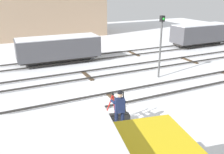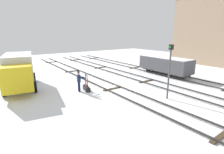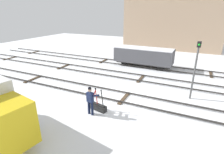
# 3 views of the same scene
# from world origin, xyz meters

# --- Properties ---
(ground_plane) EXTENTS (60.00, 60.00, 0.00)m
(ground_plane) POSITION_xyz_m (0.00, 0.00, 0.00)
(ground_plane) COLOR white
(track_main_line) EXTENTS (44.00, 1.94, 0.18)m
(track_main_line) POSITION_xyz_m (0.00, 0.00, 0.11)
(track_main_line) COLOR #2D2B28
(track_main_line) RESTS_ON ground_plane
(track_siding_near) EXTENTS (44.00, 1.94, 0.18)m
(track_siding_near) POSITION_xyz_m (0.00, 4.19, 0.11)
(track_siding_near) COLOR #2D2B28
(track_siding_near) RESTS_ON ground_plane
(track_siding_far) EXTENTS (44.00, 1.94, 0.18)m
(track_siding_far) POSITION_xyz_m (0.00, 8.13, 0.11)
(track_siding_far) COLOR #2D2B28
(track_siding_far) RESTS_ON ground_plane
(switch_lever_frame) EXTENTS (1.29, 0.61, 1.45)m
(switch_lever_frame) POSITION_xyz_m (-0.97, -2.07, 0.25)
(switch_lever_frame) COLOR black
(switch_lever_frame) RESTS_ON ground_plane
(rail_worker) EXTENTS (0.63, 0.75, 1.77)m
(rail_worker) POSITION_xyz_m (-1.09, -2.66, 1.00)
(rail_worker) COLOR #111831
(rail_worker) RESTS_ON ground_plane
(signal_post) EXTENTS (0.24, 0.32, 3.99)m
(signal_post) POSITION_xyz_m (4.20, 1.98, 2.43)
(signal_post) COLOR #4C4C4C
(signal_post) RESTS_ON ground_plane
(freight_car_near_switch) EXTENTS (6.33, 2.22, 2.07)m
(freight_car_near_switch) POSITION_xyz_m (-0.89, 8.13, 1.21)
(freight_car_near_switch) COLOR #2D2B28
(freight_car_near_switch) RESTS_ON ground_plane
(freight_car_mid_siding) EXTENTS (6.21, 2.11, 2.21)m
(freight_car_mid_siding) POSITION_xyz_m (13.70, 8.13, 1.29)
(freight_car_mid_siding) COLOR #2D2B28
(freight_car_mid_siding) RESTS_ON ground_plane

